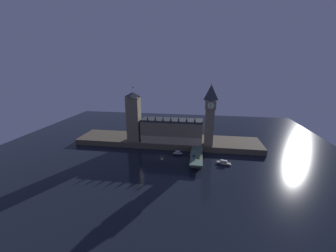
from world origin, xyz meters
TOP-DOWN VIEW (x-y plane):
  - ground_plane at (0.00, 0.00)m, footprint 400.00×400.00m
  - embankment at (0.00, 39.00)m, footprint 220.00×42.00m
  - parliament_hall at (6.27, 30.65)m, footprint 70.08×20.67m
  - clock_tower at (48.55, 26.24)m, footprint 11.69×11.80m
  - victoria_tower at (-38.41, 28.63)m, footprint 14.55×14.55m
  - bridge at (36.02, -5.00)m, footprint 11.99×46.00m
  - car_northbound_lead at (33.38, 7.54)m, footprint 1.90×4.33m
  - car_northbound_trail at (33.38, -9.31)m, footprint 2.11×3.86m
  - car_southbound_lead at (38.66, -11.11)m, footprint 1.87×4.61m
  - pedestrian_mid_walk at (41.30, -8.33)m, footprint 0.38×0.38m
  - pedestrian_far_rail at (30.74, 8.65)m, footprint 0.38×0.38m
  - street_lamp_near at (30.34, -19.72)m, footprint 1.34×0.60m
  - street_lamp_mid at (41.70, -5.00)m, footprint 1.34×0.60m
  - street_lamp_far at (30.34, 9.72)m, footprint 1.34×0.60m
  - boat_upstream at (15.99, 6.73)m, footprint 10.94×5.46m
  - boat_downstream at (62.48, -8.31)m, footprint 15.45×8.22m

SIDE VIEW (x-z plane):
  - ground_plane at x=0.00m, z-range 0.00..0.00m
  - boat_downstream at x=62.48m, z-range -0.58..3.75m
  - boat_upstream at x=15.99m, z-range -0.63..4.04m
  - embankment at x=0.00m, z-range 0.00..6.51m
  - bridge at x=36.02m, z-range 1.08..7.91m
  - car_southbound_lead at x=38.66m, z-range 6.79..8.10m
  - car_northbound_trail at x=33.38m, z-range 6.79..8.13m
  - car_northbound_lead at x=33.38m, z-range 6.79..8.14m
  - pedestrian_mid_walk at x=41.30m, z-range 6.88..8.63m
  - pedestrian_far_rail at x=30.74m, z-range 6.88..8.63m
  - street_lamp_mid at x=41.70m, z-range 7.69..14.50m
  - street_lamp_far at x=30.34m, z-range 7.71..14.73m
  - street_lamp_near at x=30.34m, z-range 7.74..15.04m
  - parliament_hall at x=6.27m, z-range 3.80..35.95m
  - victoria_tower at x=-38.41m, z-range 3.61..66.88m
  - clock_tower at x=48.55m, z-range 8.51..77.26m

